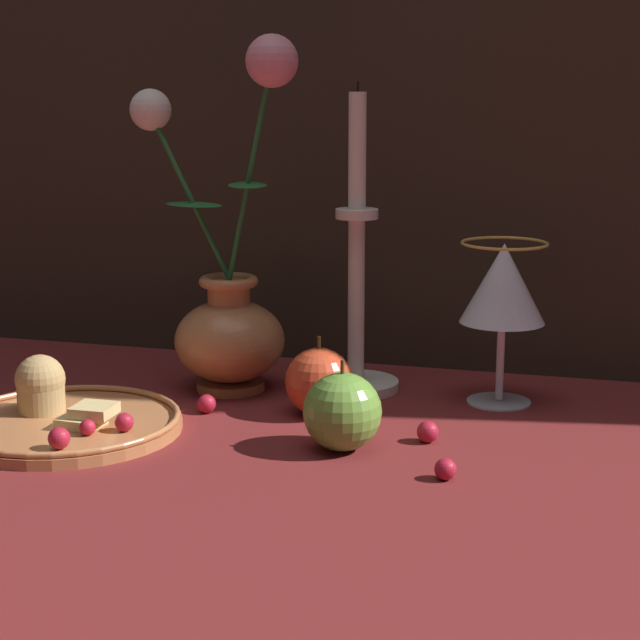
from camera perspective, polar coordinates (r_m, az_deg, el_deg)
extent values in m
plane|color=maroon|center=(1.03, 0.27, -5.52)|extent=(2.40, 2.40, 0.00)
cylinder|color=#B77042|center=(1.14, -4.79, -3.48)|extent=(0.07, 0.07, 0.01)
ellipsoid|color=#B77042|center=(1.13, -4.84, -1.11)|extent=(0.12, 0.12, 0.09)
cylinder|color=#B77042|center=(1.12, -4.88, 1.23)|extent=(0.04, 0.04, 0.03)
torus|color=#B77042|center=(1.12, -4.90, 2.07)|extent=(0.06, 0.06, 0.01)
cylinder|color=#23662D|center=(1.12, -6.96, 6.58)|extent=(0.09, 0.01, 0.18)
ellipsoid|color=#23662D|center=(1.12, -6.75, 6.13)|extent=(0.08, 0.06, 0.00)
sphere|color=silver|center=(1.14, -9.03, 11.01)|extent=(0.04, 0.04, 0.04)
cylinder|color=#23662D|center=(1.10, -3.77, 7.77)|extent=(0.05, 0.01, 0.22)
ellipsoid|color=#23662D|center=(1.10, -3.89, 7.19)|extent=(0.06, 0.08, 0.00)
sphere|color=pink|center=(1.09, -2.58, 13.64)|extent=(0.05, 0.05, 0.05)
cylinder|color=#B77042|center=(1.03, -13.37, -5.54)|extent=(0.22, 0.22, 0.01)
torus|color=#B77042|center=(1.03, -13.39, -5.11)|extent=(0.21, 0.21, 0.01)
cylinder|color=tan|center=(1.06, -14.65, -3.91)|extent=(0.05, 0.05, 0.03)
sphere|color=tan|center=(1.06, -14.70, -3.08)|extent=(0.05, 0.05, 0.05)
cube|color=#DBBC7A|center=(1.01, -12.62, -5.30)|extent=(0.04, 0.04, 0.01)
cube|color=#DBBC7A|center=(1.01, -11.95, -4.73)|extent=(0.04, 0.04, 0.01)
sphere|color=#AD192D|center=(0.95, -13.75, -6.14)|extent=(0.02, 0.02, 0.02)
sphere|color=#AD192D|center=(0.98, -12.30, -5.62)|extent=(0.01, 0.01, 0.01)
sphere|color=#AD192D|center=(0.99, -10.40, -5.38)|extent=(0.02, 0.02, 0.02)
cylinder|color=silver|center=(1.11, 9.51, -4.26)|extent=(0.07, 0.07, 0.00)
cylinder|color=silver|center=(1.10, 9.59, -2.16)|extent=(0.01, 0.01, 0.08)
cone|color=silver|center=(1.08, 9.74, 1.95)|extent=(0.09, 0.09, 0.08)
cone|color=maroon|center=(1.08, 9.72, 1.33)|extent=(0.08, 0.08, 0.06)
torus|color=gold|center=(1.08, 9.82, 4.05)|extent=(0.09, 0.09, 0.00)
cylinder|color=silver|center=(1.14, 2.10, -3.48)|extent=(0.09, 0.09, 0.01)
cylinder|color=silver|center=(1.12, 2.14, 1.03)|extent=(0.02, 0.02, 0.17)
cylinder|color=silver|center=(1.11, 2.17, 5.68)|extent=(0.04, 0.04, 0.01)
cylinder|color=silver|center=(1.10, 2.20, 9.00)|extent=(0.02, 0.02, 0.12)
cylinder|color=black|center=(1.10, 2.23, 12.33)|extent=(0.00, 0.00, 0.01)
sphere|color=#D14223|center=(1.05, -0.05, -3.30)|extent=(0.07, 0.07, 0.07)
cylinder|color=#4C3319|center=(1.04, -0.05, -1.20)|extent=(0.00, 0.00, 0.01)
sphere|color=#669938|center=(0.95, 1.20, -4.91)|extent=(0.07, 0.07, 0.07)
cylinder|color=#4C3319|center=(0.93, 1.21, -2.50)|extent=(0.00, 0.00, 0.01)
sphere|color=#AD192D|center=(1.07, -5.97, -4.39)|extent=(0.02, 0.02, 0.02)
sphere|color=#AD192D|center=(0.98, 5.76, -5.95)|extent=(0.02, 0.02, 0.02)
sphere|color=#AD192D|center=(0.89, 6.70, -7.90)|extent=(0.02, 0.02, 0.02)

